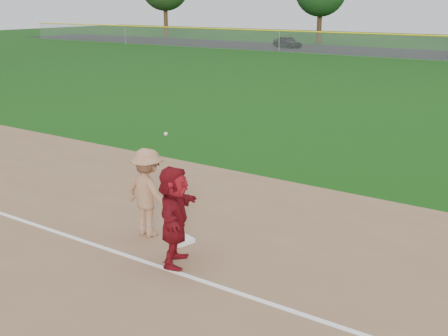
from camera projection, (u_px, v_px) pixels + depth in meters
The scene contains 6 objects.
ground at pixel (180, 250), 10.89m from camera, with size 160.00×160.00×0.00m, color #11420C.
foul_line at pixel (153, 264), 10.25m from camera, with size 60.00×0.10×0.01m, color white.
first_base at pixel (181, 240), 11.19m from camera, with size 0.41×0.41×0.09m, color white.
base_runner at pixel (174, 216), 10.03m from camera, with size 1.73×0.55×1.86m, color maroon.
car_left at pixel (288, 42), 58.42m from camera, with size 1.40×3.49×1.19m, color black.
first_base_play at pixel (148, 193), 11.32m from camera, with size 1.32×0.81×2.28m.
Camera 1 is at (6.33, -7.76, 4.64)m, focal length 45.00 mm.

